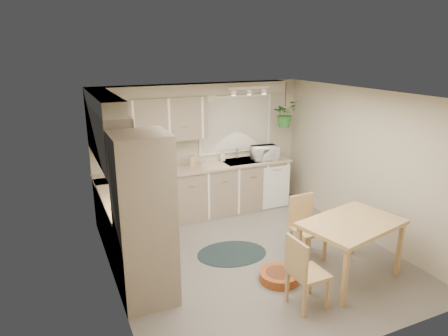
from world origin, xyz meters
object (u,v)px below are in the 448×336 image
at_px(dining_table, 349,250).
at_px(microwave, 265,151).
at_px(chair_left, 309,271).
at_px(pet_bed, 279,276).
at_px(chair_back, 308,228).
at_px(braided_rug, 232,253).

relative_size(dining_table, microwave, 2.68).
bearing_deg(chair_left, dining_table, 106.82).
distance_m(dining_table, pet_bed, 1.01).
xyz_separation_m(chair_left, microwave, (1.09, 3.00, 0.65)).
xyz_separation_m(chair_back, pet_bed, (-0.71, -0.37, -0.40)).
relative_size(chair_left, microwave, 1.87).
bearing_deg(dining_table, chair_back, 105.73).
bearing_deg(pet_bed, dining_table, -18.29).
bearing_deg(braided_rug, chair_back, -29.01).
distance_m(chair_left, chair_back, 1.17).
relative_size(dining_table, chair_back, 1.40).
height_order(chair_left, pet_bed, chair_left).
bearing_deg(dining_table, pet_bed, 161.71).
height_order(chair_left, braided_rug, chair_left).
height_order(chair_back, microwave, microwave).
relative_size(chair_back, microwave, 1.91).
xyz_separation_m(dining_table, pet_bed, (-0.90, 0.30, -0.35)).
xyz_separation_m(chair_back, braided_rug, (-0.98, 0.54, -0.46)).
xyz_separation_m(dining_table, braided_rug, (-1.17, 1.21, -0.40)).
distance_m(chair_back, pet_bed, 0.90).
bearing_deg(microwave, dining_table, -87.72).
distance_m(chair_left, braided_rug, 1.59).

